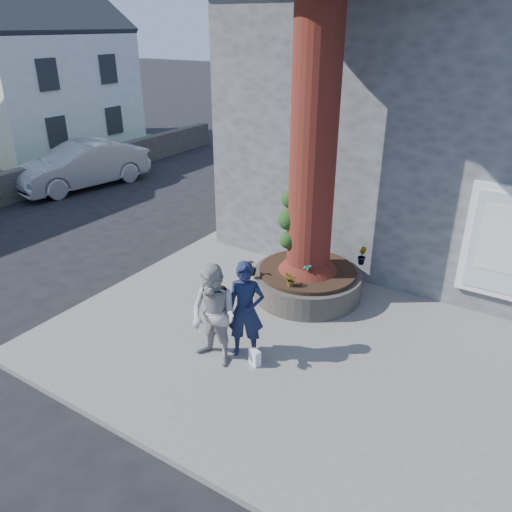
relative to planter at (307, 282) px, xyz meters
The scene contains 14 objects.
ground 2.19m from the planter, 111.80° to the right, with size 120.00×120.00×0.00m, color black.
pavement 1.27m from the planter, 55.01° to the right, with size 9.00×8.00×0.12m, color slate.
yellow_line 4.00m from the planter, 165.44° to the right, with size 0.10×30.00×0.01m, color yellow.
stone_shop 6.12m from the planter, 71.86° to the left, with size 10.30×8.30×6.30m.
planter is the anchor object (origin of this frame).
cottage_far 18.62m from the planter, 160.88° to the left, with size 7.30×7.40×8.75m.
man 2.55m from the planter, 88.17° to the right, with size 0.64×0.42×1.76m, color #161E3D.
woman 3.01m from the planter, 94.86° to the right, with size 0.88×0.69×1.81m, color #ABA8A4.
shopping_bag 2.69m from the planter, 81.79° to the right, with size 0.20×0.12×0.28m, color white.
car_silver 11.01m from the planter, 164.49° to the left, with size 1.67×4.79×1.58m, color #96989C.
plant_a 0.67m from the planter, 65.09° to the right, with size 0.19×0.13×0.36m, color gray.
plant_b 1.30m from the planter, 45.00° to the left, with size 0.21×0.20×0.38m, color gray.
plant_c 1.29m from the planter, 135.00° to the right, with size 0.19×0.19×0.34m, color gray.
plant_d 0.96m from the planter, 85.76° to the right, with size 0.24×0.21×0.27m, color gray.
Camera 1 is at (4.94, -6.51, 5.42)m, focal length 35.00 mm.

